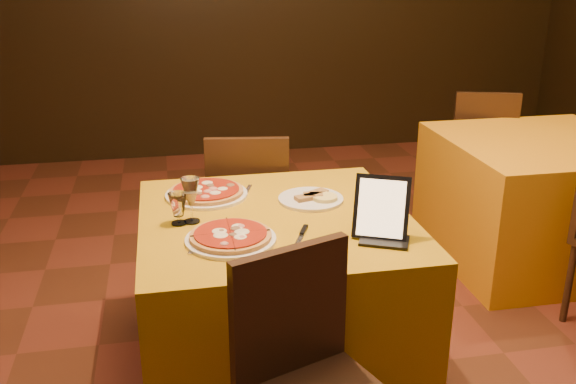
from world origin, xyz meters
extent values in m
cube|color=#5E2D19|center=(0.00, 0.00, -0.01)|extent=(6.00, 7.00, 0.01)
cube|color=#BC880C|center=(-0.32, 0.08, 0.38)|extent=(1.10, 1.10, 0.75)
cube|color=orange|center=(1.41, 0.91, 0.38)|extent=(1.10, 1.10, 0.75)
cylinder|color=white|center=(-0.53, -0.13, 0.76)|extent=(0.34, 0.34, 0.01)
cylinder|color=#AD4C23|center=(-0.53, -0.13, 0.77)|extent=(0.31, 0.31, 0.02)
cylinder|color=white|center=(-0.58, 0.37, 0.76)|extent=(0.37, 0.37, 0.01)
cylinder|color=#AD4C23|center=(-0.58, 0.37, 0.77)|extent=(0.33, 0.33, 0.02)
cylinder|color=white|center=(-0.14, 0.23, 0.76)|extent=(0.28, 0.28, 0.01)
cylinder|color=olive|center=(-0.14, 0.23, 0.77)|extent=(0.18, 0.18, 0.02)
cube|color=black|center=(0.03, -0.20, 0.87)|extent=(0.23, 0.18, 0.24)
cube|color=silver|center=(-0.28, -0.18, 0.75)|extent=(0.11, 0.22, 0.01)
cube|color=silver|center=(-0.67, -0.14, 0.75)|extent=(0.06, 0.15, 0.01)
cube|color=silver|center=(-0.40, 0.39, 0.75)|extent=(0.07, 0.16, 0.01)
camera|label=1|loc=(-0.74, -2.32, 1.76)|focal=40.00mm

